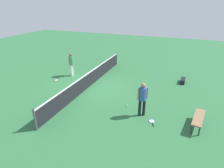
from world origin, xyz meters
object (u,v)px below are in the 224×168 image
Objects in this scene: tennis_ball_by_net at (127,106)px; tennis_ball_stray_left at (127,81)px; tennis_ball_midcourt at (128,72)px; equipment_bag at (183,81)px; player_near_side at (143,97)px; tennis_racket_near_player at (152,121)px; tennis_racket_far_player at (57,80)px; courtside_bench at (199,118)px; tennis_ball_baseline at (147,78)px; player_far_side at (71,63)px; tennis_ball_near_player at (148,77)px.

tennis_ball_by_net is 1.00× the size of tennis_ball_stray_left.
equipment_bag is (-0.63, -4.06, 0.11)m from tennis_ball_midcourt.
player_near_side is 4.43m from tennis_ball_stray_left.
tennis_ball_stray_left is (3.32, 1.04, 0.00)m from tennis_ball_by_net.
tennis_racket_far_player is at bearing 70.11° from tennis_racket_near_player.
courtside_bench reaches higher than equipment_bag.
courtside_bench is at bearing -145.85° from tennis_ball_baseline.
tennis_ball_stray_left is (0.47, -4.09, -0.98)m from player_far_side.
player_far_side is at bearing 60.43° from tennis_racket_near_player.
tennis_ball_baseline is (5.27, 1.37, 0.02)m from tennis_racket_near_player.
tennis_ball_near_player is 0.08× the size of equipment_bag.
tennis_ball_stray_left is at bearing -83.40° from player_far_side.
tennis_ball_midcourt is (6.03, 3.00, 0.02)m from tennis_racket_near_player.
tennis_ball_midcourt is at bearing 65.04° from tennis_ball_baseline.
player_near_side reaches higher than tennis_racket_near_player.
courtside_bench is 1.91× the size of equipment_bag.
tennis_ball_near_player is (5.40, 1.34, 0.02)m from tennis_racket_near_player.
tennis_ball_midcourt is 0.04× the size of courtside_bench.
player_near_side reaches higher than equipment_bag.
tennis_ball_by_net is (-2.85, -5.12, -0.98)m from player_far_side.
tennis_ball_baseline is at bearing 9.02° from player_near_side.
tennis_ball_by_net is at bearing 150.29° from equipment_bag.
player_far_side is 4.38m from tennis_ball_midcourt.
tennis_ball_midcourt is at bearing -57.86° from player_far_side.
tennis_ball_midcourt reaches higher than tennis_racket_far_player.
tennis_racket_near_player is at bearing -153.52° from tennis_ball_midcourt.
tennis_ball_baseline is 2.44m from equipment_bag.
courtside_bench is (0.03, -2.52, -0.59)m from player_near_side.
player_far_side is at bearing 106.09° from tennis_ball_baseline.
tennis_ball_near_player and tennis_ball_stray_left have the same top height.
courtside_bench reaches higher than tennis_ball_stray_left.
tennis_ball_baseline is 1.56m from tennis_ball_stray_left.
tennis_ball_near_player is (1.65, -5.28, -0.98)m from player_far_side.
tennis_ball_baseline is at bearing -48.15° from tennis_ball_stray_left.
tennis_ball_baseline reaches higher than tennis_racket_near_player.
player_far_side is 5.55m from tennis_ball_baseline.
tennis_ball_stray_left is 5.89m from courtside_bench.
player_far_side is 2.81× the size of tennis_racket_near_player.
tennis_ball_baseline is (-0.76, -1.63, 0.00)m from tennis_ball_midcourt.
equipment_bag reaches higher than tennis_racket_near_player.
tennis_ball_stray_left is at bearing 107.97° from equipment_bag.
tennis_ball_midcourt is (5.12, 1.50, 0.00)m from tennis_ball_by_net.
tennis_ball_midcourt is at bearing 23.05° from player_near_side.
tennis_ball_near_player is 2.40m from equipment_bag.
equipment_bag is at bearing -98.88° from tennis_ball_midcourt.
tennis_ball_by_net reaches higher than tennis_racket_near_player.
tennis_ball_by_net is at bearing 178.33° from tennis_ball_baseline.
equipment_bag is at bearing -77.96° from player_far_side.
player_near_side is 2.81× the size of tennis_racket_near_player.
player_far_side is 25.76× the size of tennis_ball_midcourt.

